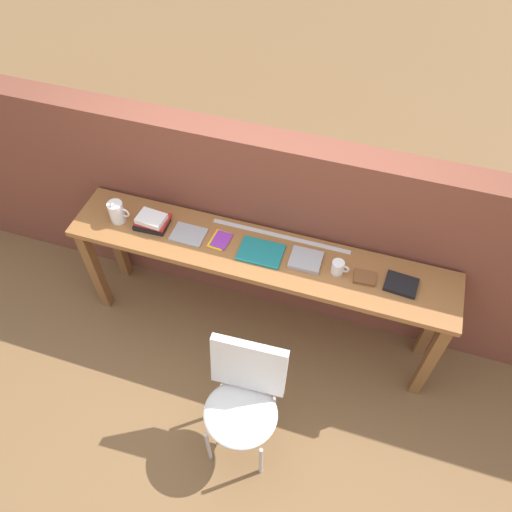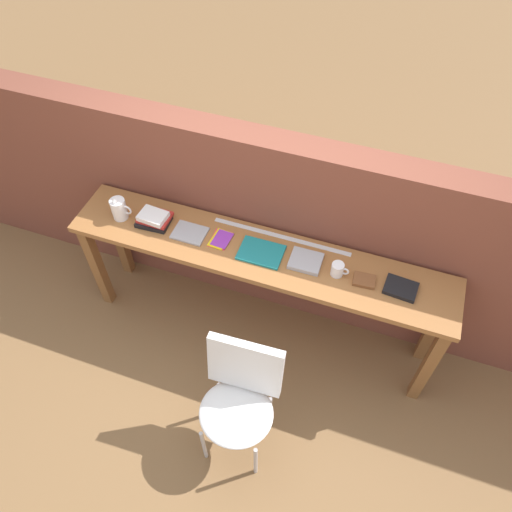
{
  "view_description": "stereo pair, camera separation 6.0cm",
  "coord_description": "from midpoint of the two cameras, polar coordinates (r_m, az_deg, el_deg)",
  "views": [
    {
      "loc": [
        0.59,
        -1.6,
        3.29
      ],
      "look_at": [
        0.0,
        0.25,
        0.9
      ],
      "focal_mm": 35.0,
      "sensor_mm": 36.0,
      "label": 1
    },
    {
      "loc": [
        0.65,
        -1.58,
        3.29
      ],
      "look_at": [
        0.0,
        0.25,
        0.9
      ],
      "focal_mm": 35.0,
      "sensor_mm": 36.0,
      "label": 2
    }
  ],
  "objects": [
    {
      "name": "book_grey_hardcover",
      "position": [
        3.08,
        6.25,
        -0.59
      ],
      "size": [
        0.2,
        0.17,
        0.03
      ],
      "primitive_type": "cube",
      "rotation": [
        0.0,
        0.0,
        0.01
      ],
      "color": "#9E9EA3",
      "rests_on": "sideboard"
    },
    {
      "name": "book_stack_leftmost",
      "position": [
        3.32,
        -11.1,
        4.21
      ],
      "size": [
        0.22,
        0.17,
        0.09
      ],
      "color": "black",
      "rests_on": "sideboard"
    },
    {
      "name": "pitcher_white",
      "position": [
        3.38,
        -14.87,
        5.23
      ],
      "size": [
        0.14,
        0.1,
        0.18
      ],
      "color": "white",
      "rests_on": "sideboard"
    },
    {
      "name": "magazine_cycling",
      "position": [
        3.25,
        -7.07,
        2.63
      ],
      "size": [
        0.22,
        0.16,
        0.01
      ],
      "primitive_type": "cube",
      "rotation": [
        0.0,
        0.0,
        -0.01
      ],
      "color": "#9E9EA3",
      "rests_on": "sideboard"
    },
    {
      "name": "chair_white_moulded",
      "position": [
        3.01,
        -1.32,
        -15.82
      ],
      "size": [
        0.46,
        0.47,
        0.89
      ],
      "color": "white",
      "rests_on": "ground"
    },
    {
      "name": "ground_plane",
      "position": [
        3.71,
        -0.84,
        -11.69
      ],
      "size": [
        40.0,
        40.0,
        0.0
      ],
      "primitive_type": "plane",
      "color": "brown"
    },
    {
      "name": "book_open_centre",
      "position": [
        3.11,
        1.13,
        0.41
      ],
      "size": [
        0.28,
        0.2,
        0.02
      ],
      "primitive_type": "cube",
      "rotation": [
        0.0,
        0.0,
        0.01
      ],
      "color": "#19757A",
      "rests_on": "sideboard"
    },
    {
      "name": "ruler_metal_back_edge",
      "position": [
        3.21,
        3.45,
        2.22
      ],
      "size": [
        0.92,
        0.03,
        0.0
      ],
      "primitive_type": "cube",
      "color": "silver",
      "rests_on": "sideboard"
    },
    {
      "name": "pamphlet_pile_colourful",
      "position": [
        3.2,
        -3.53,
        1.94
      ],
      "size": [
        0.13,
        0.17,
        0.01
      ],
      "color": "#E5334C",
      "rests_on": "sideboard"
    },
    {
      "name": "mug",
      "position": [
        3.03,
        9.89,
        -1.53
      ],
      "size": [
        0.11,
        0.08,
        0.09
      ],
      "color": "white",
      "rests_on": "sideboard"
    },
    {
      "name": "sideboard",
      "position": [
        3.23,
        0.83,
        -1.14
      ],
      "size": [
        2.5,
        0.44,
        0.88
      ],
      "color": "#996033",
      "rests_on": "ground"
    },
    {
      "name": "leather_journal_brown",
      "position": [
        3.05,
        12.81,
        -2.73
      ],
      "size": [
        0.14,
        0.11,
        0.02
      ],
      "primitive_type": "cube",
      "rotation": [
        0.0,
        0.0,
        0.07
      ],
      "color": "brown",
      "rests_on": "sideboard"
    },
    {
      "name": "book_repair_rightmost",
      "position": [
        3.07,
        16.75,
        -3.54
      ],
      "size": [
        0.2,
        0.16,
        0.03
      ],
      "primitive_type": "cube",
      "rotation": [
        0.0,
        0.0,
        -0.08
      ],
      "color": "black",
      "rests_on": "sideboard"
    },
    {
      "name": "brick_wall_back",
      "position": [
        3.43,
        2.67,
        3.21
      ],
      "size": [
        6.0,
        0.2,
        1.51
      ],
      "primitive_type": "cube",
      "color": "brown",
      "rests_on": "ground"
    }
  ]
}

